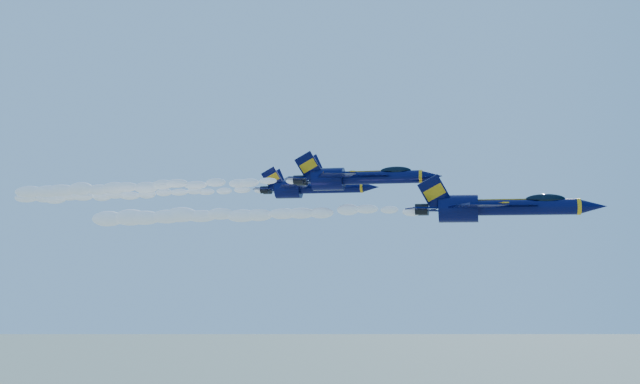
# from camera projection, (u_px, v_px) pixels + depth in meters

# --- Properties ---
(jet_lead) EXTENTS (19.74, 16.19, 7.33)m
(jet_lead) POSITION_uv_depth(u_px,v_px,m) (496.00, 207.00, 67.29)
(jet_lead) COLOR #070933
(smoke_trail_jet_lead) EXTENTS (39.89, 2.20, 1.98)m
(smoke_trail_jet_lead) POSITION_uv_depth(u_px,v_px,m) (248.00, 214.00, 74.04)
(smoke_trail_jet_lead) COLOR white
(jet_second) EXTENTS (17.90, 14.68, 6.65)m
(jet_second) POSITION_uv_depth(u_px,v_px,m) (357.00, 178.00, 75.02)
(jet_second) COLOR #070933
(smoke_trail_jet_second) EXTENTS (39.89, 1.99, 1.80)m
(smoke_trail_jet_second) POSITION_uv_depth(u_px,v_px,m) (150.00, 186.00, 81.58)
(smoke_trail_jet_second) COLOR white
(jet_third) EXTENTS (16.46, 13.50, 6.12)m
(jet_third) POSITION_uv_depth(u_px,v_px,m) (312.00, 188.00, 85.34)
(jet_third) COLOR #070933
(smoke_trail_jet_third) EXTENTS (39.89, 1.83, 1.65)m
(smoke_trail_jet_third) POSITION_uv_depth(u_px,v_px,m) (135.00, 195.00, 91.76)
(smoke_trail_jet_third) COLOR white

